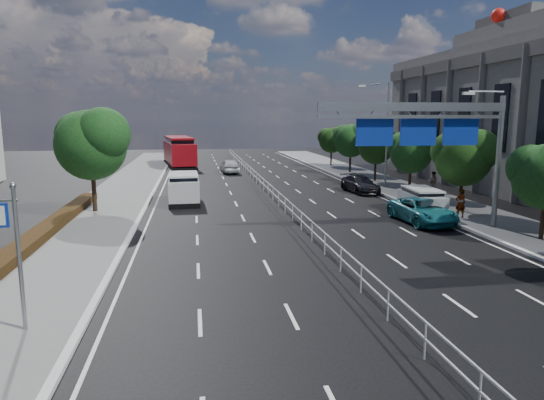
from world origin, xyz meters
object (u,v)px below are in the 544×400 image
object	(u,v)px
white_minivan	(184,188)
near_car_dark	(185,157)
pedestrian_b	(433,181)
pedestrian_a	(460,203)
silver_minivan	(422,202)
red_bus	(179,151)
overhead_gantry	(433,126)
near_car_silver	(230,166)
parked_car_dark	(360,184)
parked_car_teal	(422,211)

from	to	relation	value
white_minivan	near_car_dark	xyz separation A→B (m)	(-0.46, 31.27, -0.22)
pedestrian_b	pedestrian_a	bearing A→B (deg)	114.15
near_car_dark	silver_minivan	distance (m)	41.13
red_bus	white_minivan	bearing A→B (deg)	-95.46
overhead_gantry	silver_minivan	distance (m)	6.38
near_car_silver	parked_car_dark	xyz separation A→B (m)	(9.48, -15.74, -0.10)
near_car_silver	parked_car_teal	distance (m)	28.90
near_car_dark	silver_minivan	size ratio (longest dim) A/B	1.18
parked_car_teal	pedestrian_a	xyz separation A→B (m)	(2.60, 0.36, 0.30)
white_minivan	pedestrian_a	xyz separation A→B (m)	(16.40, -8.59, -0.04)
silver_minivan	pedestrian_b	world-z (taller)	pedestrian_b
red_bus	parked_car_dark	size ratio (longest dim) A/B	2.69
near_car_dark	pedestrian_b	size ratio (longest dim) A/B	3.12
parked_car_teal	near_car_silver	bearing A→B (deg)	105.27
near_car_dark	pedestrian_b	bearing A→B (deg)	130.62
red_bus	near_car_silver	xyz separation A→B (m)	(5.70, -8.30, -1.13)
parked_car_teal	parked_car_dark	xyz separation A→B (m)	(0.31, 11.67, -0.03)
pedestrian_a	pedestrian_b	distance (m)	10.64
white_minivan	parked_car_dark	size ratio (longest dim) A/B	1.06
white_minivan	parked_car_dark	world-z (taller)	white_minivan
near_car_silver	parked_car_dark	distance (m)	18.37
red_bus	pedestrian_a	size ratio (longest dim) A/B	7.23
near_car_dark	parked_car_teal	distance (m)	42.67
parked_car_teal	pedestrian_b	distance (m)	12.05
silver_minivan	parked_car_teal	bearing A→B (deg)	-110.78
near_car_silver	near_car_dark	size ratio (longest dim) A/B	0.91
silver_minivan	parked_car_teal	size ratio (longest dim) A/B	0.84
white_minivan	silver_minivan	bearing A→B (deg)	-26.76
near_car_silver	near_car_dark	world-z (taller)	near_car_dark
overhead_gantry	near_car_silver	xyz separation A→B (m)	(-8.54, 29.35, -4.83)
silver_minivan	parked_car_teal	distance (m)	2.21
parked_car_teal	silver_minivan	bearing A→B (deg)	61.74
parked_car_teal	pedestrian_b	world-z (taller)	pedestrian_b
white_minivan	overhead_gantry	bearing A→B (deg)	-41.11
near_car_dark	pedestrian_b	distance (m)	36.05
pedestrian_b	parked_car_teal	bearing A→B (deg)	102.95
silver_minivan	parked_car_dark	world-z (taller)	silver_minivan
white_minivan	silver_minivan	size ratio (longest dim) A/B	1.16
white_minivan	pedestrian_b	size ratio (longest dim) A/B	3.07
white_minivan	red_bus	xyz separation A→B (m)	(-1.07, 26.77, 0.87)
near_car_silver	silver_minivan	xyz separation A→B (m)	(10.10, -25.41, 0.07)
near_car_dark	parked_car_dark	world-z (taller)	near_car_dark
red_bus	parked_car_dark	bearing A→B (deg)	-65.48
overhead_gantry	red_bus	world-z (taller)	overhead_gantry
white_minivan	near_car_dark	world-z (taller)	white_minivan
parked_car_dark	pedestrian_b	xyz separation A→B (m)	(5.72, -1.24, 0.27)
silver_minivan	near_car_dark	bearing A→B (deg)	115.94
overhead_gantry	near_car_dark	distance (m)	44.57
overhead_gantry	parked_car_dark	bearing A→B (deg)	86.05
near_car_silver	parked_car_teal	world-z (taller)	near_car_silver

